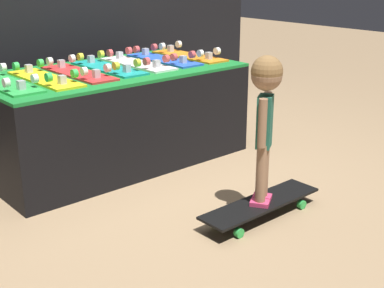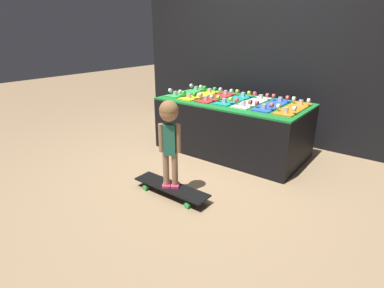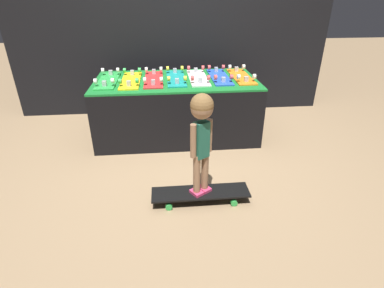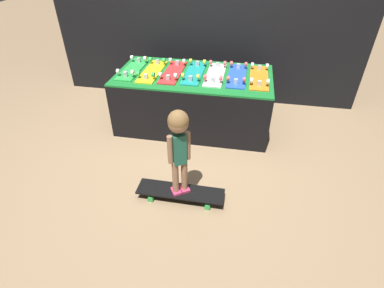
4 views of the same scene
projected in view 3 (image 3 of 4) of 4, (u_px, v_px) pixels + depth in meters
ground_plane at (181, 161)px, 3.00m from camera, size 16.00×16.00×0.00m
back_wall at (171, 4)px, 3.65m from camera, size 4.10×0.10×2.75m
display_rack at (177, 108)px, 3.42m from camera, size 1.77×0.92×0.65m
skateboard_green_on_rack at (108, 80)px, 3.20m from camera, size 0.20×0.68×0.09m
skateboard_yellow_on_rack at (131, 80)px, 3.20m from camera, size 0.20×0.68×0.09m
skateboard_red_on_rack at (154, 79)px, 3.24m from camera, size 0.20×0.68×0.09m
skateboard_teal_on_rack at (176, 78)px, 3.28m from camera, size 0.20×0.68×0.09m
skateboard_white_on_rack at (198, 77)px, 3.30m from camera, size 0.20×0.68×0.09m
skateboard_blue_on_rack at (219, 76)px, 3.33m from camera, size 0.20×0.68×0.09m
skateboard_orange_on_rack at (241, 76)px, 3.35m from camera, size 0.20×0.68×0.09m
skateboard_on_floor at (201, 193)px, 2.40m from camera, size 0.78×0.20×0.09m
child at (202, 127)px, 2.13m from camera, size 0.18×0.17×0.81m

